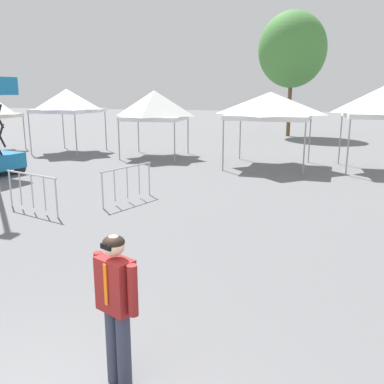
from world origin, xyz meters
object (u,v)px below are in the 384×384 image
canopy_tent_center (154,105)px  person_foreground (116,301)px  tree_behind_tents_center (292,50)px  crowd_barrier_mid_lot (32,185)px  canopy_tent_behind_center (67,101)px  canopy_tent_far_right (270,106)px  canopy_tent_far_left (383,102)px  crowd_barrier_near_person (127,177)px

canopy_tent_center → person_foreground: canopy_tent_center is taller
tree_behind_tents_center → crowd_barrier_mid_lot: (-5.80, -22.50, -5.35)m
person_foreground → tree_behind_tents_center: tree_behind_tents_center is taller
person_foreground → canopy_tent_behind_center: bearing=122.5°
canopy_tent_far_right → crowd_barrier_mid_lot: (-5.55, -9.02, -1.88)m
canopy_tent_center → person_foreground: 17.19m
tree_behind_tents_center → canopy_tent_center: bearing=-116.5°
canopy_tent_far_left → crowd_barrier_near_person: canopy_tent_far_left is taller
tree_behind_tents_center → crowd_barrier_mid_lot: size_ratio=4.36×
canopy_tent_far_left → tree_behind_tents_center: 14.38m
canopy_tent_far_left → tree_behind_tents_center: (-4.24, 13.34, 3.29)m
canopy_tent_behind_center → canopy_tent_center: canopy_tent_behind_center is taller
person_foreground → canopy_tent_far_right: bearing=88.8°
person_foreground → tree_behind_tents_center: size_ratio=0.20×
canopy_tent_behind_center → crowd_barrier_mid_lot: bearing=-63.8°
canopy_tent_far_right → crowd_barrier_near_person: bearing=-115.6°
canopy_tent_behind_center → canopy_tent_far_left: canopy_tent_far_left is taller
canopy_tent_far_left → tree_behind_tents_center: tree_behind_tents_center is taller
tree_behind_tents_center → crowd_barrier_near_person: bearing=-100.2°
canopy_tent_far_right → person_foreground: canopy_tent_far_right is taller
canopy_tent_behind_center → canopy_tent_far_right: bearing=-8.6°
person_foreground → tree_behind_tents_center: bearing=88.9°
canopy_tent_behind_center → canopy_tent_center: (5.01, -0.25, -0.18)m
canopy_tent_far_left → person_foreground: 15.82m
person_foreground → crowd_barrier_mid_lot: bearing=132.0°
canopy_tent_behind_center → canopy_tent_center: 5.02m
canopy_tent_center → canopy_tent_far_left: 10.34m
canopy_tent_behind_center → canopy_tent_far_left: (15.28, -1.49, 0.07)m
canopy_tent_center → canopy_tent_behind_center: bearing=177.1°
canopy_tent_behind_center → canopy_tent_far_right: canopy_tent_behind_center is taller
canopy_tent_behind_center → crowd_barrier_near_person: (7.30, -8.95, -1.99)m
person_foreground → crowd_barrier_mid_lot: 7.84m
canopy_tent_behind_center → person_foreground: canopy_tent_behind_center is taller
canopy_tent_behind_center → canopy_tent_far_right: size_ratio=0.92×
canopy_tent_far_right → crowd_barrier_near_person: 8.33m
canopy_tent_behind_center → canopy_tent_far_left: bearing=-5.6°
canopy_tent_behind_center → tree_behind_tents_center: size_ratio=0.38×
canopy_tent_behind_center → tree_behind_tents_center: (11.04, 11.85, 3.36)m
person_foreground → crowd_barrier_mid_lot: size_ratio=0.89×
canopy_tent_far_right → tree_behind_tents_center: 13.92m
canopy_tent_far_right → tree_behind_tents_center: tree_behind_tents_center is taller
tree_behind_tents_center → crowd_barrier_near_person: size_ratio=4.39×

